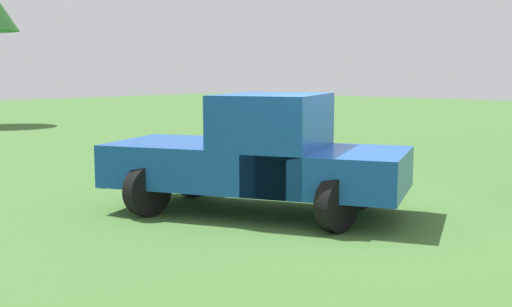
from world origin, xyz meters
TOP-DOWN VIEW (x-y plane):
  - ground_plane at (0.00, 0.00)m, footprint 80.00×80.00m
  - pickup_truck at (0.21, -0.75)m, footprint 3.39×4.83m

SIDE VIEW (x-z plane):
  - ground_plane at x=0.00m, z-range 0.00..0.00m
  - pickup_truck at x=0.21m, z-range 0.02..1.82m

